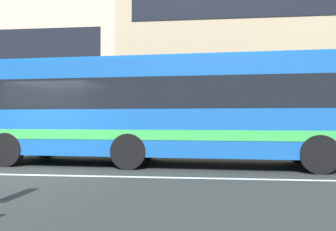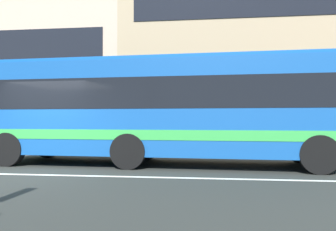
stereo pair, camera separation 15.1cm
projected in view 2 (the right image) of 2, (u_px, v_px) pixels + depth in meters
name	position (u px, v px, depth m)	size (l,w,h in m)	color
ground_plane	(20.00, 174.00, 8.46)	(160.00, 160.00, 0.00)	#2C2F2B
lane_centre_line	(20.00, 174.00, 8.46)	(60.00, 0.16, 0.01)	silver
hedge_row_far	(11.00, 142.00, 14.86)	(13.38, 1.10, 0.76)	#306B2A
apartment_block_left	(9.00, 76.00, 24.63)	(19.59, 11.86, 9.23)	#C6AB92
apartment_block_right	(305.00, 38.00, 22.09)	(22.17, 11.86, 13.53)	tan
transit_bus	(159.00, 107.00, 10.39)	(10.86, 3.00, 3.21)	#154D99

